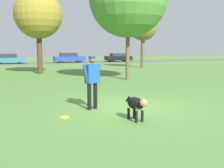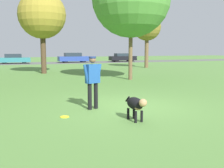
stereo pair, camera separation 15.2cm
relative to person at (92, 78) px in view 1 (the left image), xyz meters
The scene contains 10 objects.
ground_plane 1.55m from the person, ahead, with size 120.00×120.00×0.00m, color #56843D.
far_road_strip 29.73m from the person, 87.74° to the left, with size 120.00×6.00×0.01m.
person is the anchor object (origin of this frame).
dog 1.96m from the person, 70.84° to the right, with size 0.36×1.02×0.66m.
frisbee 1.60m from the person, 147.87° to the right, with size 0.26×0.26×0.02m.
tree_far_right 20.06m from the person, 55.42° to the left, with size 2.86×2.86×5.66m.
tree_mid_center 13.90m from the person, 88.70° to the left, with size 3.68×3.68×6.40m.
parked_car_teal 29.77m from the person, 92.68° to the left, with size 4.13×1.83×1.32m.
parked_car_blue 30.75m from the person, 77.18° to the left, with size 4.49×1.73×1.42m.
parked_car_black 32.93m from the person, 63.81° to the left, with size 4.17×1.77×1.30m.
Camera 1 is at (-3.86, -7.62, 1.90)m, focal length 42.00 mm.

